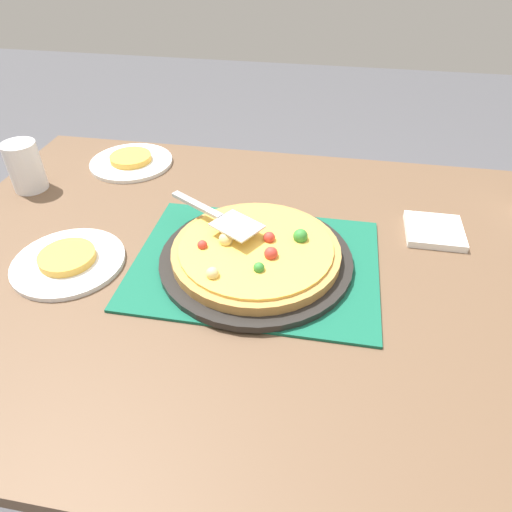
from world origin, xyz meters
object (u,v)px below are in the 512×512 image
plate_near_left (132,162)px  pizza_pan (256,259)px  napkin_stack (434,231)px  pizza (256,251)px  cup_far (25,166)px  served_slice_left (131,158)px  pizza_server (220,217)px  served_slice_right (67,257)px  plate_far_right (69,262)px

plate_near_left → pizza_pan: bearing=138.4°
napkin_stack → pizza: bearing=24.9°
cup_far → served_slice_left: bearing=-139.7°
cup_far → pizza_server: cup_far is taller
pizza_pan → plate_near_left: pizza_pan is taller
pizza_pan → pizza: size_ratio=1.15×
pizza_pan → pizza_server: bearing=-31.3°
served_slice_left → served_slice_right: 0.43m
served_slice_left → cup_far: bearing=40.3°
pizza_pan → napkin_stack: pizza_pan is taller
pizza_pan → pizza_server: pizza_server is taller
plate_far_right → pizza_server: size_ratio=1.01×
pizza → pizza_server: size_ratio=1.51×
served_slice_left → served_slice_right: same height
served_slice_left → napkin_stack: size_ratio=0.92×
served_slice_left → served_slice_right: size_ratio=1.00×
cup_far → pizza_server: (-0.52, 0.15, 0.01)m
plate_far_right → served_slice_left: served_slice_left is taller
cup_far → plate_far_right: bearing=132.1°
plate_far_right → napkin_stack: 0.77m
plate_near_left → served_slice_left: 0.01m
pizza_server → pizza_pan: bearing=148.7°
pizza_server → napkin_stack: size_ratio=1.82×
cup_far → served_slice_right: bearing=132.1°
pizza_pan → plate_near_left: size_ratio=1.73×
pizza → napkin_stack: size_ratio=2.75×
pizza_pan → plate_near_left: bearing=-41.6°
pizza_pan → served_slice_right: bearing=10.2°
served_slice_right → pizza_server: pizza_server is taller
pizza → cup_far: (0.60, -0.20, 0.03)m
cup_far → pizza_server: size_ratio=0.55×
served_slice_left → pizza_server: pizza_server is taller
pizza_server → napkin_stack: (-0.45, -0.12, -0.06)m
pizza_pan → cup_far: bearing=-18.0°
plate_far_right → served_slice_left: size_ratio=2.00×
pizza_server → pizza: bearing=148.5°
pizza → cup_far: cup_far is taller
napkin_stack → plate_far_right: bearing=17.8°
served_slice_right → pizza: bearing=-169.8°
pizza_pan → napkin_stack: size_ratio=3.17×
plate_near_left → plate_far_right: (-0.04, 0.43, 0.00)m
pizza_pan → napkin_stack: bearing=-155.1°
plate_near_left → served_slice_right: bearing=95.5°
plate_far_right → served_slice_right: bearing=0.0°
served_slice_right → napkin_stack: bearing=-162.2°
plate_far_right → served_slice_left: 0.43m
served_slice_left → napkin_stack: served_slice_left is taller
plate_far_right → cup_far: cup_far is taller
plate_far_right → napkin_stack: size_ratio=1.83×
plate_far_right → served_slice_left: (0.04, -0.43, 0.01)m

